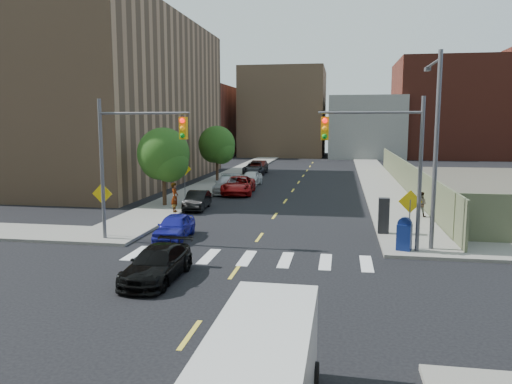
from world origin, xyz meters
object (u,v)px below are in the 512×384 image
(parked_car_silver, at_px, (228,184))
(parked_car_maroon, at_px, (259,167))
(parked_car_red, at_px, (238,185))
(mailbox, at_px, (404,234))
(parked_car_white, at_px, (251,178))
(pedestrian_west, at_px, (175,197))
(pedestrian_east, at_px, (421,204))
(parked_car_grey, at_px, (255,168))
(black_sedan, at_px, (157,264))
(parked_car_blue, at_px, (175,227))
(cargo_van, at_px, (264,371))
(parked_car_black, at_px, (197,200))
(payphone, at_px, (384,216))

(parked_car_silver, distance_m, parked_car_maroon, 16.19)
(parked_car_red, distance_m, mailbox, 20.34)
(mailbox, bearing_deg, parked_car_white, 134.65)
(pedestrian_west, height_order, pedestrian_east, pedestrian_west)
(parked_car_silver, distance_m, mailbox, 21.34)
(pedestrian_east, bearing_deg, parked_car_maroon, -38.72)
(parked_car_grey, bearing_deg, black_sedan, -86.99)
(parked_car_red, bearing_deg, pedestrian_west, -107.44)
(parked_car_red, bearing_deg, parked_car_blue, -94.45)
(parked_car_red, relative_size, cargo_van, 1.10)
(mailbox, bearing_deg, parked_car_silver, 143.36)
(parked_car_silver, distance_m, cargo_van, 32.32)
(parked_car_black, xyz_separation_m, parked_car_grey, (0.00, 23.26, 0.10))
(black_sedan, distance_m, cargo_van, 9.89)
(parked_car_blue, bearing_deg, parked_car_black, 96.37)
(parked_car_blue, height_order, parked_car_white, parked_car_white)
(mailbox, distance_m, pedestrian_west, 15.30)
(parked_car_silver, bearing_deg, parked_car_grey, 85.41)
(parked_car_maroon, bearing_deg, mailbox, -70.45)
(parked_car_silver, height_order, black_sedan, parked_car_silver)
(parked_car_blue, bearing_deg, parked_car_maroon, 89.58)
(parked_car_black, xyz_separation_m, pedestrian_west, (-0.90, -1.99, 0.48))
(parked_car_silver, height_order, pedestrian_west, pedestrian_west)
(parked_car_black, xyz_separation_m, parked_car_white, (1.30, 13.28, 0.07))
(parked_car_silver, height_order, parked_car_white, parked_car_silver)
(parked_car_grey, height_order, cargo_van, cargo_van)
(parked_car_white, relative_size, pedestrian_west, 2.13)
(mailbox, bearing_deg, pedestrian_west, 169.22)
(black_sedan, distance_m, pedestrian_east, 18.16)
(parked_car_maroon, bearing_deg, cargo_van, -80.87)
(parked_car_white, height_order, mailbox, mailbox)
(mailbox, bearing_deg, parked_car_maroon, 128.53)
(parked_car_white, distance_m, payphone, 22.03)
(pedestrian_west, bearing_deg, mailbox, -127.14)
(parked_car_silver, bearing_deg, pedestrian_east, -38.16)
(cargo_van, height_order, payphone, cargo_van)
(cargo_van, relative_size, pedestrian_east, 3.11)
(parked_car_black, bearing_deg, pedestrian_west, -118.62)
(parked_car_grey, distance_m, cargo_van, 47.28)
(parked_car_black, bearing_deg, payphone, -31.69)
(parked_car_red, distance_m, pedestrian_east, 15.63)
(parked_car_black, height_order, payphone, payphone)
(parked_car_blue, height_order, black_sedan, parked_car_blue)
(parked_car_white, distance_m, parked_car_grey, 10.06)
(parked_car_red, bearing_deg, payphone, -56.78)
(parked_car_red, distance_m, parked_car_grey, 15.79)
(parked_car_red, bearing_deg, parked_car_maroon, 89.28)
(cargo_van, distance_m, payphone, 17.61)
(parked_car_black, height_order, parked_car_red, parked_car_red)
(parked_car_grey, distance_m, pedestrian_west, 25.27)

